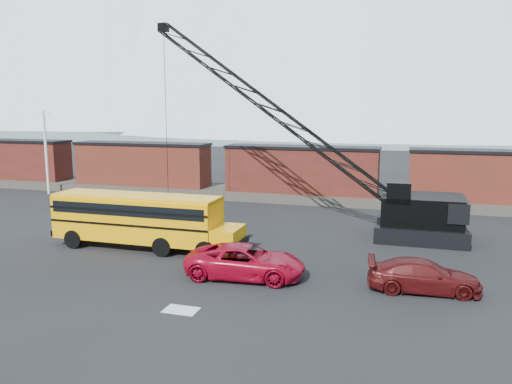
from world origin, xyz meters
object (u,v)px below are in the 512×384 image
(school_bus, at_px, (142,219))
(red_pickup, at_px, (246,261))
(maroon_suv, at_px, (424,276))
(crawler_crane, at_px, (289,121))

(school_bus, relative_size, red_pickup, 2.02)
(school_bus, relative_size, maroon_suv, 2.35)
(maroon_suv, height_order, crawler_crane, crawler_crane)
(maroon_suv, xyz_separation_m, crawler_crane, (-8.67, 10.03, 6.61))
(school_bus, distance_m, crawler_crane, 11.64)
(crawler_crane, bearing_deg, red_pickup, -87.73)
(school_bus, bearing_deg, maroon_suv, -9.17)
(red_pickup, xyz_separation_m, maroon_suv, (8.25, 0.58, -0.08))
(school_bus, distance_m, red_pickup, 8.08)
(school_bus, xyz_separation_m, red_pickup, (7.39, -3.11, -0.99))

